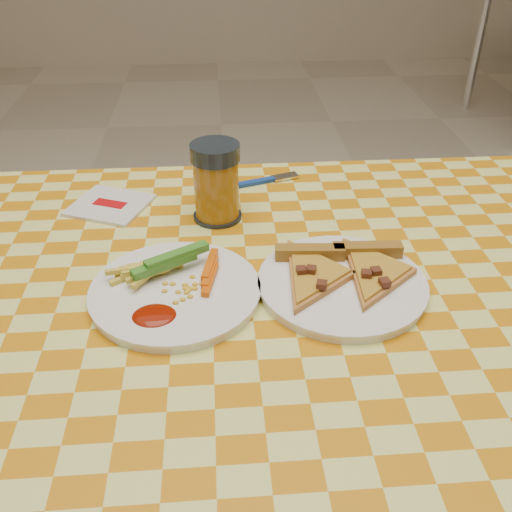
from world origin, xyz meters
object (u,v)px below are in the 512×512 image
at_px(plate_right, 342,285).
at_px(drink_glass, 216,183).
at_px(plate_left, 176,293).
at_px(table, 252,345).

height_order(plate_right, drink_glass, drink_glass).
relative_size(plate_right, drink_glass, 1.75).
distance_m(plate_left, drink_glass, 0.23).
relative_size(table, plate_left, 5.68).
bearing_deg(plate_left, plate_right, 0.01).
bearing_deg(plate_right, drink_glass, 128.17).
xyz_separation_m(plate_right, drink_glass, (-0.17, 0.21, 0.06)).
bearing_deg(table, drink_glass, 99.72).
distance_m(table, plate_right, 0.15).
relative_size(plate_left, plate_right, 0.99).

